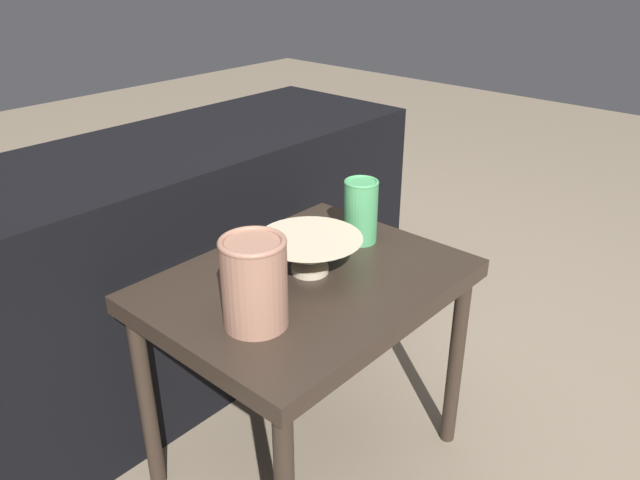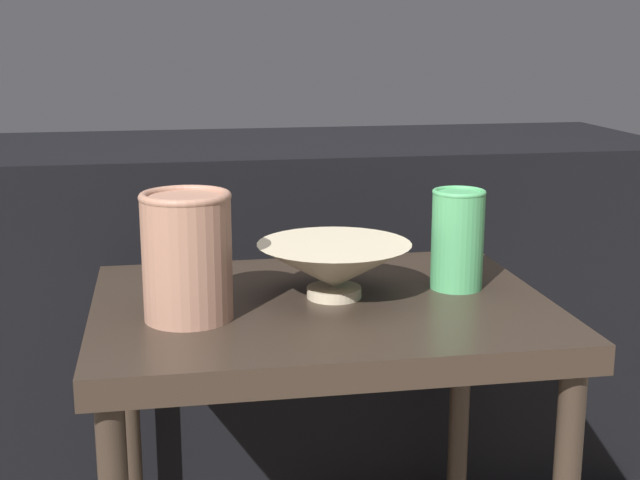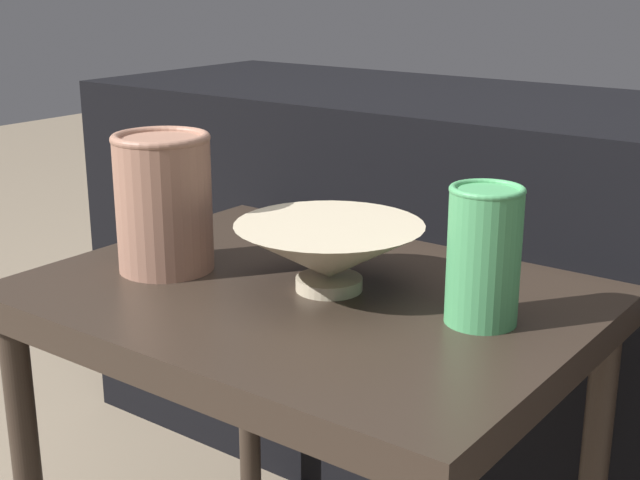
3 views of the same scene
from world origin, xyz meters
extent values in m
cube|color=#2D231C|center=(0.00, 0.00, 0.49)|extent=(0.65, 0.50, 0.04)
cylinder|color=#2D231C|center=(-0.29, 0.21, 0.24)|extent=(0.04, 0.04, 0.47)
cube|color=black|center=(0.00, 0.55, 0.34)|extent=(1.56, 0.50, 0.68)
cylinder|color=#C1B293|center=(0.02, 0.01, 0.52)|extent=(0.08, 0.08, 0.02)
cone|color=#C1B293|center=(0.02, 0.01, 0.56)|extent=(0.22, 0.22, 0.07)
cylinder|color=#996B56|center=(-0.19, -0.05, 0.60)|extent=(0.12, 0.12, 0.17)
torus|color=#996B56|center=(-0.19, -0.05, 0.68)|extent=(0.12, 0.12, 0.01)
cylinder|color=#47995B|center=(0.21, 0.03, 0.59)|extent=(0.08, 0.08, 0.15)
torus|color=#47995B|center=(0.21, 0.03, 0.66)|extent=(0.08, 0.08, 0.01)
camera|label=1|loc=(-0.83, -0.78, 1.16)|focal=35.00mm
camera|label=2|loc=(-0.22, -1.21, 0.90)|focal=50.00mm
camera|label=3|loc=(0.61, -0.79, 0.88)|focal=50.00mm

